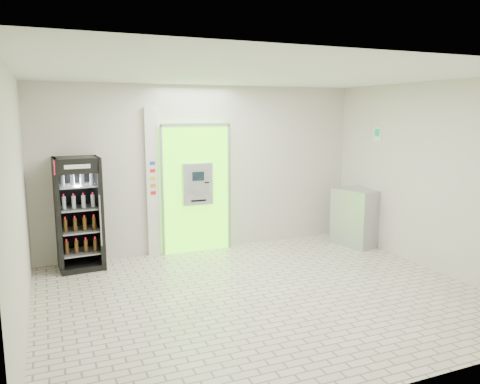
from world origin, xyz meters
TOP-DOWN VIEW (x-y plane):
  - ground at (0.00, 0.00)m, footprint 6.00×6.00m
  - room_shell at (0.00, 0.00)m, footprint 6.00×6.00m
  - atm_assembly at (-0.20, 2.41)m, footprint 1.30×0.24m
  - pillar at (-0.98, 2.45)m, footprint 0.22×0.11m
  - beverage_cooler at (-2.24, 2.19)m, footprint 0.72×0.67m
  - steel_cabinet at (2.72, 1.59)m, footprint 0.73×0.92m
  - exit_sign at (2.99, 1.40)m, footprint 0.02×0.22m

SIDE VIEW (x-z plane):
  - ground at x=0.00m, z-range 0.00..0.00m
  - steel_cabinet at x=2.72m, z-range 0.00..1.08m
  - beverage_cooler at x=-2.24m, z-range -0.04..1.78m
  - atm_assembly at x=-0.20m, z-range 0.01..2.34m
  - pillar at x=-0.98m, z-range 0.00..2.60m
  - room_shell at x=0.00m, z-range -1.16..4.84m
  - exit_sign at x=2.99m, z-range 1.99..2.25m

